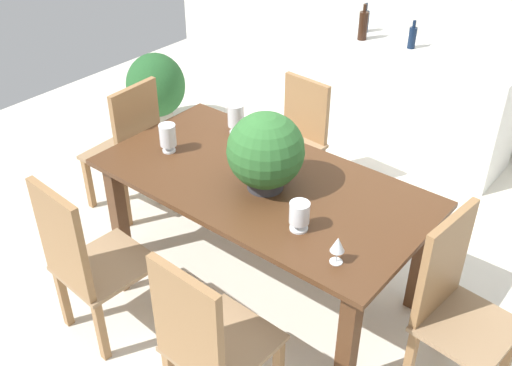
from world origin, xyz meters
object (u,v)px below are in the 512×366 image
(dining_table, at_px, (262,195))
(wine_bottle_amber, at_px, (363,25))
(crystal_vase_center_near, at_px, (168,136))
(chair_head_end, at_px, (130,145))
(potted_plant_floor, at_px, (156,87))
(wine_glass, at_px, (338,245))
(chair_far_left, at_px, (295,135))
(chair_near_right, at_px, (206,340))
(flower_centerpiece, at_px, (266,152))
(crystal_vase_left, at_px, (236,116))
(chair_foot_end, at_px, (453,299))
(wine_bottle_dark, at_px, (412,37))
(chair_near_left, at_px, (85,259))
(crystal_vase_right, at_px, (299,214))
(wine_bottle_green, at_px, (365,21))
(kitchen_counter, at_px, (395,96))

(dining_table, relative_size, wine_bottle_amber, 6.66)
(dining_table, relative_size, crystal_vase_center_near, 10.62)
(chair_head_end, height_order, potted_plant_floor, chair_head_end)
(crystal_vase_center_near, bearing_deg, wine_glass, -9.21)
(dining_table, height_order, chair_far_left, chair_far_left)
(chair_near_right, distance_m, flower_centerpiece, 1.08)
(crystal_vase_left, height_order, potted_plant_floor, crystal_vase_left)
(chair_near_right, relative_size, crystal_vase_center_near, 5.56)
(chair_far_left, height_order, potted_plant_floor, chair_far_left)
(dining_table, xyz_separation_m, chair_foot_end, (1.21, 0.01, -0.10))
(wine_bottle_dark, bearing_deg, chair_near_left, -96.06)
(crystal_vase_right, height_order, wine_bottle_amber, wine_bottle_amber)
(crystal_vase_left, distance_m, crystal_vase_center_near, 0.48)
(flower_centerpiece, height_order, wine_glass, flower_centerpiece)
(crystal_vase_left, height_order, wine_bottle_green, wine_bottle_green)
(chair_near_left, bearing_deg, flower_centerpiece, -115.75)
(crystal_vase_center_near, bearing_deg, wine_bottle_amber, 86.69)
(crystal_vase_right, bearing_deg, chair_near_right, -89.89)
(wine_bottle_green, distance_m, potted_plant_floor, 1.95)
(wine_bottle_dark, bearing_deg, chair_head_end, -117.46)
(wine_bottle_amber, bearing_deg, crystal_vase_right, -66.48)
(chair_head_end, height_order, crystal_vase_right, chair_head_end)
(dining_table, height_order, wine_bottle_amber, wine_bottle_amber)
(chair_foot_end, distance_m, wine_bottle_green, 2.86)
(chair_far_left, height_order, flower_centerpiece, flower_centerpiece)
(dining_table, relative_size, potted_plant_floor, 2.83)
(flower_centerpiece, xyz_separation_m, crystal_vase_left, (-0.55, 0.38, -0.11))
(chair_foot_end, bearing_deg, flower_centerpiece, 98.43)
(chair_far_left, distance_m, crystal_vase_center_near, 1.14)
(chair_near_right, xyz_separation_m, wine_glass, (0.29, 0.62, 0.32))
(wine_glass, distance_m, kitchen_counter, 2.63)
(crystal_vase_center_near, xyz_separation_m, wine_bottle_dark, (0.53, 2.18, 0.14))
(dining_table, height_order, wine_bottle_green, wine_bottle_green)
(chair_foot_end, bearing_deg, crystal_vase_right, 113.44)
(dining_table, xyz_separation_m, potted_plant_floor, (-2.09, 1.05, -0.28))
(flower_centerpiece, bearing_deg, chair_far_left, 116.65)
(wine_bottle_dark, bearing_deg, potted_plant_floor, -152.70)
(chair_head_end, bearing_deg, crystal_vase_center_near, 75.01)
(dining_table, distance_m, chair_far_left, 1.05)
(chair_head_end, distance_m, kitchen_counter, 2.31)
(chair_foot_end, relative_size, flower_centerpiece, 2.21)
(crystal_vase_left, xyz_separation_m, wine_bottle_green, (-0.13, 1.83, 0.13))
(dining_table, height_order, flower_centerpiece, flower_centerpiece)
(chair_near_right, height_order, crystal_vase_left, chair_near_right)
(crystal_vase_center_near, height_order, wine_bottle_green, wine_bottle_green)
(dining_table, distance_m, flower_centerpiece, 0.35)
(dining_table, bearing_deg, kitchen_counter, 95.77)
(wine_bottle_green, height_order, wine_bottle_amber, wine_bottle_amber)
(wine_bottle_green, bearing_deg, chair_head_end, -105.11)
(flower_centerpiece, height_order, crystal_vase_center_near, flower_centerpiece)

